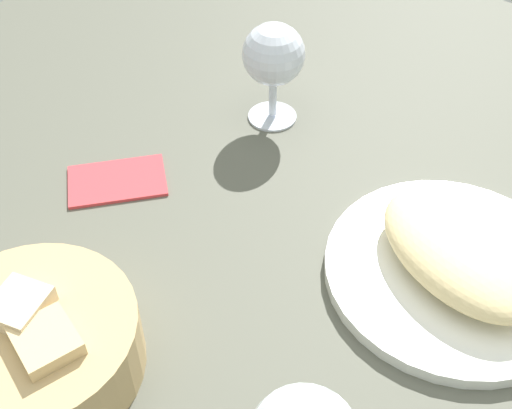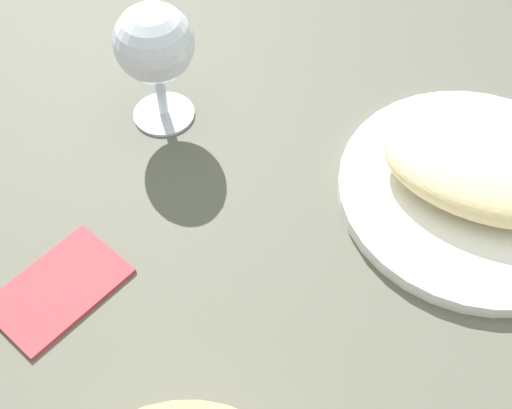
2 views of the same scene
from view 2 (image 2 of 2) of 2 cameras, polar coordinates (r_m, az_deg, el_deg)
ground_plane at (r=58.89cm, az=6.02°, el=-9.42°), size 140.00×140.00×2.00cm
plate at (r=67.08cm, az=17.54°, el=0.98°), size 25.35×25.35×1.40cm
omelette at (r=64.93cm, az=18.15°, el=2.59°), size 20.93×16.53×4.44cm
lettuce_garnish at (r=70.41cm, az=19.79°, el=4.79°), size 3.66×3.66×1.10cm
wine_glass_near at (r=66.36cm, az=-8.29°, el=12.59°), size 7.56×7.56×13.02cm
folded_napkin at (r=60.80cm, az=-15.84°, el=-6.52°), size 12.21×13.00×0.80cm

